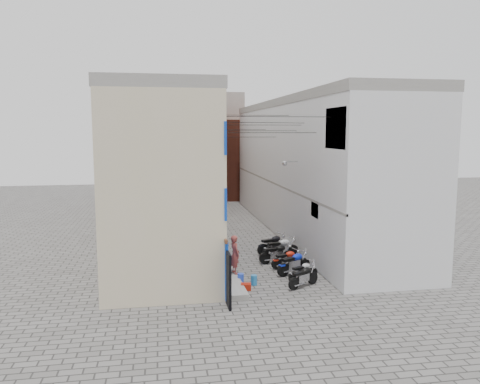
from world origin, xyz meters
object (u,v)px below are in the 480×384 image
motorcycle_f (281,247)px  water_jug_far (241,278)px  motorcycle_c (294,262)px  person_a (235,254)px  motorcycle_d (287,258)px  motorcycle_a (303,276)px  motorcycle_b (303,270)px  motorcycle_g (273,243)px  water_jug_near (254,280)px  motorcycle_e (277,252)px  red_crate (246,287)px  person_b (222,245)px

motorcycle_f → water_jug_far: (-2.90, -3.90, -0.39)m
motorcycle_c → person_a: 3.00m
motorcycle_d → motorcycle_a: bearing=-17.7°
motorcycle_a → motorcycle_f: size_ratio=0.85×
motorcycle_f → person_a: size_ratio=1.16×
motorcycle_b → motorcycle_c: 1.11m
motorcycle_d → motorcycle_g: 2.86m
water_jug_near → motorcycle_g: bearing=67.5°
motorcycle_b → motorcycle_c: motorcycle_c is taller
motorcycle_e → red_crate: motorcycle_e is taller
motorcycle_a → water_jug_near: size_ratio=4.00×
motorcycle_d → water_jug_near: 3.18m
water_jug_near → person_a: bearing=123.0°
motorcycle_b → red_crate: bearing=-99.2°
red_crate → motorcycle_a: bearing=-1.3°
motorcycle_a → person_a: 3.35m
motorcycle_e → motorcycle_f: (0.46, 0.97, 0.05)m
motorcycle_a → motorcycle_b: 0.89m
motorcycle_f → water_jug_near: 4.88m
person_a → person_b: size_ratio=1.04×
person_a → water_jug_near: person_a is taller
motorcycle_g → person_a: (-2.83, -4.10, 0.56)m
motorcycle_a → motorcycle_c: (0.13, 1.94, 0.07)m
motorcycle_b → person_a: (-3.06, 0.87, 0.66)m
motorcycle_e → motorcycle_f: 1.08m
motorcycle_a → motorcycle_e: 3.93m
motorcycle_b → water_jug_near: (-2.37, -0.20, -0.27)m
person_b → water_jug_near: person_b is taller
motorcycle_g → person_b: 3.86m
motorcycle_b → motorcycle_g: bearing=157.9°
person_a → motorcycle_a: bearing=-135.6°
person_a → motorcycle_e: bearing=-63.7°
water_jug_far → motorcycle_f: bearing=53.3°
motorcycle_a → water_jug_far: 2.85m
motorcycle_b → red_crate: (-2.84, -0.79, -0.36)m
motorcycle_d → person_a: person_a is taller
motorcycle_a → motorcycle_d: bearing=148.4°
person_a → water_jug_near: bearing=-161.2°
red_crate → motorcycle_b: bearing=15.5°
motorcycle_c → water_jug_far: 2.97m
motorcycle_e → red_crate: size_ratio=4.41×
water_jug_near → water_jug_far: 0.65m
person_b → motorcycle_d: bearing=-70.1°
person_b → water_jug_far: bearing=-137.2°
motorcycle_g → motorcycle_f: bearing=-10.8°
motorcycle_b → motorcycle_f: bearing=155.4°
motorcycle_a → person_a: size_ratio=0.99×
red_crate → person_a: bearing=97.5°
person_a → person_b: person_a is taller
motorcycle_d → motorcycle_g: (-0.03, 2.86, 0.09)m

